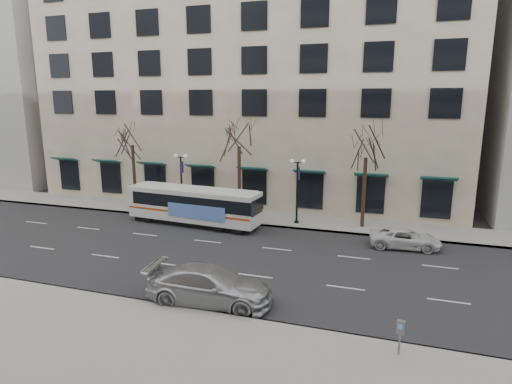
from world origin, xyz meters
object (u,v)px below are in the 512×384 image
at_px(tree_far_mid, 239,135).
at_px(tree_far_right, 366,145).
at_px(lamp_post_right, 297,188).
at_px(pay_station, 400,330).
at_px(white_pickup, 405,238).
at_px(tree_far_left, 132,134).
at_px(silver_car, 210,285).
at_px(city_bus, 194,205).
at_px(lamp_post_left, 181,181).

height_order(tree_far_mid, tree_far_right, tree_far_mid).
distance_m(lamp_post_right, pay_station, 17.96).
relative_size(tree_far_right, white_pickup, 1.76).
height_order(tree_far_left, silver_car, tree_far_left).
bearing_deg(city_bus, tree_far_mid, 53.57).
height_order(tree_far_right, lamp_post_right, tree_far_right).
bearing_deg(white_pickup, lamp_post_right, 65.08).
relative_size(tree_far_mid, pay_station, 6.12).
bearing_deg(tree_far_mid, tree_far_left, -180.00).
relative_size(silver_car, white_pickup, 1.36).
height_order(tree_far_mid, lamp_post_right, tree_far_mid).
bearing_deg(white_pickup, lamp_post_left, 76.04).
relative_size(tree_far_right, lamp_post_right, 1.55).
xyz_separation_m(lamp_post_left, city_bus, (2.34, -2.41, -1.34)).
distance_m(tree_far_right, pay_station, 17.77).
bearing_deg(city_bus, lamp_post_right, 22.41).
xyz_separation_m(tree_far_right, white_pickup, (3.04, -3.58, -5.79)).
bearing_deg(tree_far_right, city_bus, -166.62).
bearing_deg(city_bus, tree_far_right, 18.32).
bearing_deg(white_pickup, silver_car, 136.19).
bearing_deg(tree_far_right, white_pickup, -49.63).
distance_m(tree_far_right, city_bus, 13.87).
distance_m(tree_far_mid, silver_car, 16.44).
height_order(white_pickup, pay_station, pay_station).
distance_m(tree_far_right, silver_car, 16.94).
relative_size(tree_far_left, city_bus, 0.76).
relative_size(tree_far_left, lamp_post_right, 1.60).
bearing_deg(white_pickup, pay_station, 173.65).
height_order(lamp_post_right, silver_car, lamp_post_right).
xyz_separation_m(lamp_post_right, pay_station, (7.62, -16.17, -1.78)).
distance_m(tree_far_right, lamp_post_right, 6.11).
bearing_deg(lamp_post_left, tree_far_right, 2.29).
bearing_deg(pay_station, silver_car, 175.39).
distance_m(tree_far_left, tree_far_mid, 10.00).
bearing_deg(tree_far_mid, tree_far_right, -0.00).
bearing_deg(lamp_post_right, pay_station, -64.75).
distance_m(lamp_post_left, white_pickup, 18.42).
relative_size(silver_car, pay_station, 4.43).
xyz_separation_m(tree_far_left, lamp_post_left, (5.01, -0.60, -3.75)).
bearing_deg(lamp_post_left, tree_far_mid, 6.85).
height_order(city_bus, pay_station, city_bus).
height_order(lamp_post_left, city_bus, lamp_post_left).
height_order(tree_far_mid, pay_station, tree_far_mid).
xyz_separation_m(lamp_post_left, white_pickup, (18.03, -2.98, -2.31)).
bearing_deg(tree_far_right, lamp_post_left, -177.71).
relative_size(tree_far_mid, lamp_post_right, 1.64).
xyz_separation_m(tree_far_right, pay_station, (2.63, -16.77, -5.26)).
height_order(silver_car, pay_station, silver_car).
distance_m(lamp_post_left, lamp_post_right, 10.00).
bearing_deg(pay_station, lamp_post_left, 145.52).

